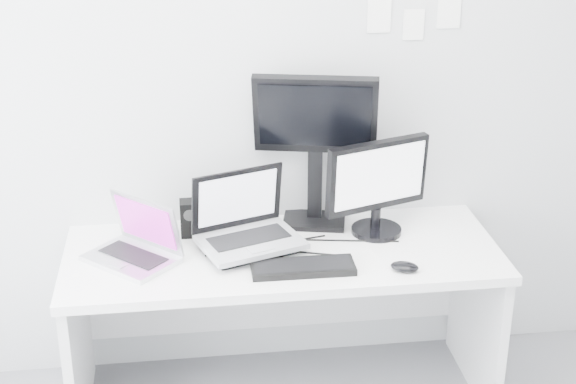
% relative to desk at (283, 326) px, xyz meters
% --- Properties ---
extents(back_wall, '(3.60, 0.00, 3.60)m').
position_rel_desk_xyz_m(back_wall, '(0.00, 0.35, 0.99)').
color(back_wall, '#B7BABC').
rests_on(back_wall, ground).
extents(desk, '(1.80, 0.70, 0.73)m').
position_rel_desk_xyz_m(desk, '(0.00, 0.00, 0.00)').
color(desk, white).
rests_on(desk, ground).
extents(macbook, '(0.43, 0.43, 0.26)m').
position_rel_desk_xyz_m(macbook, '(-0.62, -0.02, 0.50)').
color(macbook, silver).
rests_on(macbook, desk).
extents(speaker, '(0.09, 0.09, 0.16)m').
position_rel_desk_xyz_m(speaker, '(-0.38, 0.19, 0.44)').
color(speaker, black).
rests_on(speaker, desk).
extents(dell_laptop, '(0.48, 0.43, 0.33)m').
position_rel_desk_xyz_m(dell_laptop, '(-0.13, 0.00, 0.53)').
color(dell_laptop, '#9EA0A5').
rests_on(dell_laptop, desk).
extents(rear_monitor, '(0.55, 0.29, 0.71)m').
position_rel_desk_xyz_m(rear_monitor, '(0.17, 0.24, 0.72)').
color(rear_monitor, black).
rests_on(rear_monitor, desk).
extents(samsung_monitor, '(0.52, 0.36, 0.43)m').
position_rel_desk_xyz_m(samsung_monitor, '(0.42, 0.12, 0.58)').
color(samsung_monitor, black).
rests_on(samsung_monitor, desk).
extents(keyboard, '(0.41, 0.15, 0.03)m').
position_rel_desk_xyz_m(keyboard, '(0.06, -0.19, 0.38)').
color(keyboard, black).
rests_on(keyboard, desk).
extents(mouse, '(0.13, 0.11, 0.04)m').
position_rel_desk_xyz_m(mouse, '(0.46, -0.24, 0.38)').
color(mouse, black).
rests_on(mouse, desk).
extents(wall_note_0, '(0.10, 0.00, 0.14)m').
position_rel_desk_xyz_m(wall_note_0, '(0.45, 0.34, 1.26)').
color(wall_note_0, white).
rests_on(wall_note_0, back_wall).
extents(wall_note_1, '(0.09, 0.00, 0.13)m').
position_rel_desk_xyz_m(wall_note_1, '(0.60, 0.34, 1.22)').
color(wall_note_1, white).
rests_on(wall_note_1, back_wall).
extents(wall_note_2, '(0.10, 0.00, 0.14)m').
position_rel_desk_xyz_m(wall_note_2, '(0.75, 0.34, 1.26)').
color(wall_note_2, white).
rests_on(wall_note_2, back_wall).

